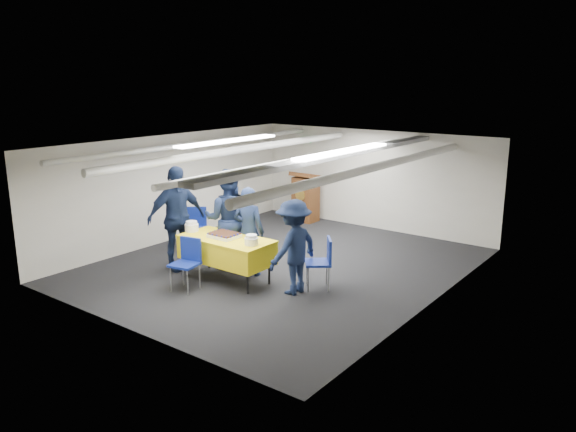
% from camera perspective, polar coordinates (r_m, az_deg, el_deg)
% --- Properties ---
extents(ground, '(7.00, 7.00, 0.00)m').
position_cam_1_polar(ground, '(10.67, -0.63, -5.04)').
color(ground, black).
rests_on(ground, ground).
extents(room_shell, '(6.00, 7.00, 2.30)m').
position_cam_1_polar(room_shell, '(10.50, 1.10, 4.84)').
color(room_shell, beige).
rests_on(room_shell, ground).
extents(serving_table, '(1.68, 0.81, 0.77)m').
position_cam_1_polar(serving_table, '(9.82, -6.27, -3.40)').
color(serving_table, black).
rests_on(serving_table, ground).
extents(sheet_cake, '(0.50, 0.39, 0.09)m').
position_cam_1_polar(sheet_cake, '(9.78, -6.50, -1.94)').
color(sheet_cake, white).
rests_on(sheet_cake, serving_table).
extents(plate_stack_left, '(0.24, 0.24, 0.18)m').
position_cam_1_polar(plate_stack_left, '(10.25, -9.77, -1.06)').
color(plate_stack_left, white).
rests_on(plate_stack_left, serving_table).
extents(plate_stack_right, '(0.23, 0.23, 0.17)m').
position_cam_1_polar(plate_stack_right, '(9.30, -3.74, -2.46)').
color(plate_stack_right, white).
rests_on(plate_stack_right, serving_table).
extents(podium, '(0.62, 0.53, 1.25)m').
position_cam_1_polar(podium, '(13.80, 1.79, 1.96)').
color(podium, brown).
rests_on(podium, ground).
extents(chair_near, '(0.49, 0.49, 0.87)m').
position_cam_1_polar(chair_near, '(9.53, -10.17, -4.26)').
color(chair_near, gray).
rests_on(chair_near, ground).
extents(chair_right, '(0.59, 0.59, 0.87)m').
position_cam_1_polar(chair_right, '(9.41, 3.56, -4.28)').
color(chair_right, gray).
rests_on(chair_right, ground).
extents(chair_left, '(0.59, 0.59, 0.87)m').
position_cam_1_polar(chair_left, '(11.71, -9.29, -0.80)').
color(chair_left, gray).
rests_on(chair_left, ground).
extents(sailor_a, '(0.67, 0.53, 1.61)m').
position_cam_1_polar(sailor_a, '(10.01, -4.00, -1.55)').
color(sailor_a, black).
rests_on(sailor_a, ground).
extents(sailor_b, '(1.14, 1.08, 1.87)m').
position_cam_1_polar(sailor_b, '(10.38, -6.10, -0.30)').
color(sailor_b, black).
rests_on(sailor_b, ground).
extents(sailor_c, '(0.75, 1.21, 1.93)m').
position_cam_1_polar(sailor_c, '(10.45, -11.27, -0.22)').
color(sailor_c, black).
rests_on(sailor_c, ground).
extents(sailor_d, '(0.68, 1.07, 1.57)m').
position_cam_1_polar(sailor_d, '(9.13, 0.58, -3.16)').
color(sailor_d, black).
rests_on(sailor_d, ground).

